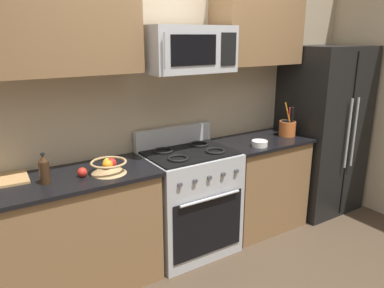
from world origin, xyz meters
The scene contains 14 objects.
ground_plane centered at (0.00, 0.00, 0.00)m, with size 16.00×16.00×0.00m, color #473828.
wall_back centered at (0.00, 0.99, 1.30)m, with size 8.00×0.10×2.60m, color tan.
counter_left centered at (-1.02, 0.63, 0.46)m, with size 1.25×0.58×0.91m.
range_oven centered at (0.00, 0.63, 0.47)m, with size 0.76×0.62×1.09m.
counter_right centered at (0.83, 0.63, 0.46)m, with size 0.88×0.58×0.91m.
refrigerator centered at (1.69, 0.62, 0.89)m, with size 0.80×0.69×1.77m.
microwave centered at (0.00, 0.66, 1.77)m, with size 0.72×0.44×0.36m.
upper_cabinets_left centered at (-1.02, 0.77, 1.97)m, with size 1.24×0.34×0.72m.
upper_cabinets_right centered at (0.83, 0.77, 1.97)m, with size 0.87×0.34×0.72m.
utensil_crock centered at (1.14, 0.60, 0.99)m, with size 0.16×0.16×0.34m.
fruit_basket centered at (-0.74, 0.55, 0.96)m, with size 0.26×0.26×0.11m.
apple_loose centered at (-0.92, 0.58, 0.94)m, with size 0.07×0.07×0.07m, color red.
bottle_soy centered at (-1.17, 0.59, 1.01)m, with size 0.07×0.07×0.22m.
prep_bowl centered at (0.65, 0.47, 0.94)m, with size 0.14×0.14×0.05m.
Camera 1 is at (-1.61, -1.92, 1.87)m, focal length 35.01 mm.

